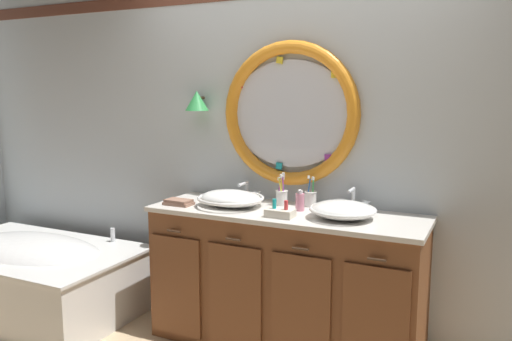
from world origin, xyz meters
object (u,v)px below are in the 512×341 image
soap_dispenser (300,201)px  sink_basin_right (343,210)px  bathtub (32,272)px  folded_hand_towel (179,202)px  sink_basin_left (231,198)px  toothbrush_holder_left (282,196)px  toiletry_basket (280,212)px  toothbrush_holder_right (311,198)px

soap_dispenser → sink_basin_right: bearing=-14.8°
bathtub → folded_hand_towel: 1.38m
sink_basin_left → folded_hand_towel: 0.36m
soap_dispenser → folded_hand_towel: 0.82m
folded_hand_towel → sink_basin_left: bearing=19.2°
sink_basin_right → toothbrush_holder_left: (-0.47, 0.17, 0.01)m
bathtub → toiletry_basket: (1.97, 0.17, 0.63)m
toothbrush_holder_left → folded_hand_towel: size_ratio=1.17×
sink_basin_left → toothbrush_holder_left: 0.34m
toothbrush_holder_right → soap_dispenser: bearing=-98.3°
sink_basin_right → folded_hand_towel: sink_basin_right is taller
toothbrush_holder_right → soap_dispenser: 0.14m
sink_basin_left → soap_dispenser: (0.46, 0.08, 0.01)m
bathtub → toothbrush_holder_left: size_ratio=7.39×
soap_dispenser → folded_hand_towel: size_ratio=0.74×
toothbrush_holder_left → toiletry_basket: toothbrush_holder_left is taller
sink_basin_right → toiletry_basket: 0.37m
toothbrush_holder_left → folded_hand_towel: toothbrush_holder_left is taller
soap_dispenser → toiletry_basket: bearing=-102.5°
sink_basin_left → toiletry_basket: toiletry_basket is taller
bathtub → toiletry_basket: 2.07m
toothbrush_holder_right → toiletry_basket: size_ratio=1.24×
toothbrush_holder_right → folded_hand_towel: bearing=-157.4°
toothbrush_holder_left → soap_dispenser: 0.19m
soap_dispenser → toiletry_basket: (-0.05, -0.21, -0.03)m
sink_basin_right → toothbrush_holder_left: size_ratio=1.81×
sink_basin_right → toothbrush_holder_right: bearing=141.8°
toothbrush_holder_left → soap_dispenser: size_ratio=1.58×
sink_basin_left → toiletry_basket: 0.43m
toiletry_basket → soap_dispenser: bearing=77.5°
soap_dispenser → bathtub: bearing=-169.2°
toothbrush_holder_left → toothbrush_holder_right: (0.19, 0.05, -0.00)m
bathtub → toothbrush_holder_right: bearing=14.5°
folded_hand_towel → toiletry_basket: bearing=-1.2°
bathtub → toiletry_basket: toiletry_basket is taller
sink_basin_left → toiletry_basket: size_ratio=2.62×
toothbrush_holder_left → soap_dispenser: toothbrush_holder_left is taller
soap_dispenser → toiletry_basket: size_ratio=0.83×
bathtub → soap_dispenser: 2.15m
bathtub → toothbrush_holder_right: size_ratio=7.83×
sink_basin_right → folded_hand_towel: 1.10m
toothbrush_holder_right → soap_dispenser: size_ratio=1.49×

